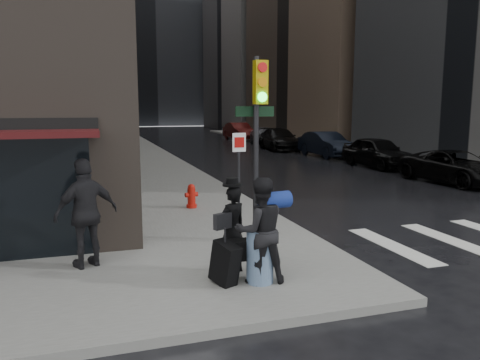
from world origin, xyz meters
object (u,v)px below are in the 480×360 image
at_px(traffic_light, 256,124).
at_px(parked_car_3, 279,139).
at_px(man_overcoat, 231,235).
at_px(man_jeans, 259,230).
at_px(fire_hydrant, 191,197).
at_px(parked_car_5, 239,131).
at_px(parked_car_0, 456,167).
at_px(parked_car_1, 378,152).
at_px(parked_car_4, 264,135).
at_px(man_greycoat, 86,213).
at_px(parked_car_2, 326,144).

distance_m(traffic_light, parked_car_3, 24.94).
bearing_deg(man_overcoat, traffic_light, -145.36).
relative_size(man_jeans, fire_hydrant, 2.55).
bearing_deg(parked_car_5, parked_car_0, -91.44).
bearing_deg(parked_car_3, fire_hydrant, -114.01).
bearing_deg(parked_car_0, parked_car_1, 86.09).
relative_size(parked_car_0, parked_car_4, 1.08).
distance_m(fire_hydrant, parked_car_1, 13.87).
height_order(man_overcoat, parked_car_5, man_overcoat).
xyz_separation_m(man_greycoat, parked_car_1, (14.53, 12.20, -0.38)).
xyz_separation_m(man_overcoat, man_greycoat, (-2.43, 1.25, 0.29)).
xyz_separation_m(man_jeans, traffic_light, (0.77, 2.34, 1.70)).
distance_m(parked_car_2, parked_car_4, 11.16).
xyz_separation_m(man_greycoat, parked_car_5, (13.95, 34.53, -0.34)).
bearing_deg(parked_car_1, parked_car_0, -91.06).
bearing_deg(parked_car_1, traffic_light, -134.40).
relative_size(man_greycoat, parked_car_5, 0.41).
bearing_deg(fire_hydrant, parked_car_4, 64.69).
xyz_separation_m(man_jeans, parked_car_2, (11.67, 19.52, -0.27)).
height_order(parked_car_1, parked_car_2, parked_car_1).
height_order(man_greycoat, traffic_light, traffic_light).
height_order(man_overcoat, man_greycoat, man_greycoat).
relative_size(traffic_light, parked_car_4, 0.89).
distance_m(fire_hydrant, parked_car_4, 26.95).
distance_m(parked_car_0, parked_car_5, 27.92).
height_order(parked_car_0, parked_car_5, parked_car_5).
relative_size(man_greycoat, traffic_light, 0.51).
bearing_deg(parked_car_1, man_jeans, -131.10).
bearing_deg(man_jeans, parked_car_4, -108.67).
bearing_deg(parked_car_5, man_overcoat, -110.46).
bearing_deg(man_overcoat, parked_car_2, -146.22).
bearing_deg(parked_car_4, fire_hydrant, -109.33).
bearing_deg(parked_car_0, fire_hydrant, -173.89).
distance_m(parked_car_1, parked_car_4, 16.75).
xyz_separation_m(man_jeans, parked_car_1, (11.73, 13.93, -0.26)).
distance_m(man_greycoat, fire_hydrant, 5.49).
relative_size(parked_car_0, parked_car_5, 0.97).
height_order(traffic_light, fire_hydrant, traffic_light).
relative_size(parked_car_1, parked_car_2, 0.98).
relative_size(man_greycoat, parked_car_1, 0.44).
distance_m(parked_car_1, parked_car_5, 22.34).
distance_m(man_overcoat, parked_car_0, 14.43).
bearing_deg(parked_car_4, traffic_light, -105.05).
bearing_deg(man_overcoat, man_greycoat, -51.17).
height_order(parked_car_1, parked_car_3, parked_car_1).
bearing_deg(parked_car_1, parked_car_3, 93.91).
relative_size(traffic_light, fire_hydrant, 5.66).
distance_m(man_jeans, parked_car_5, 37.94).
bearing_deg(man_jeans, man_greycoat, -29.65).
bearing_deg(parked_car_5, parked_car_2, -90.84).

